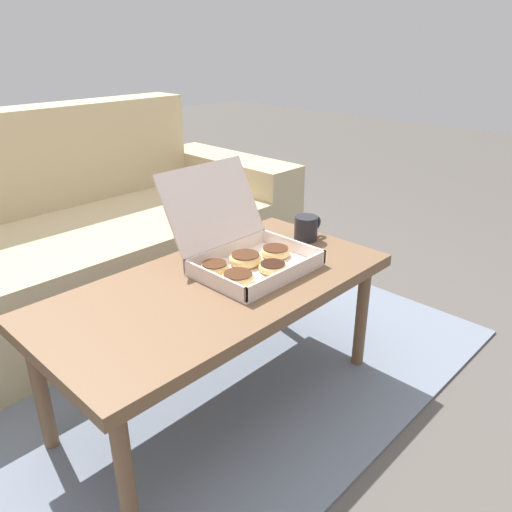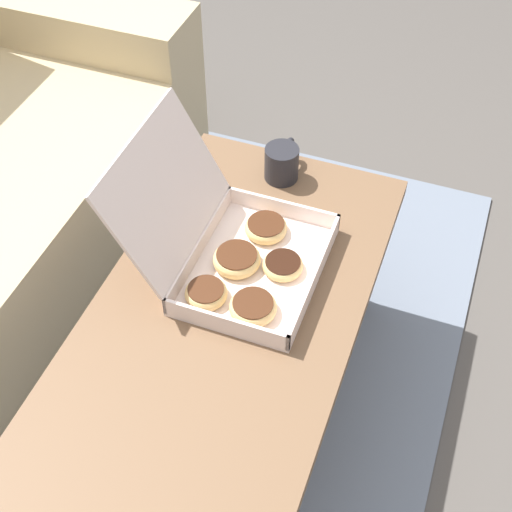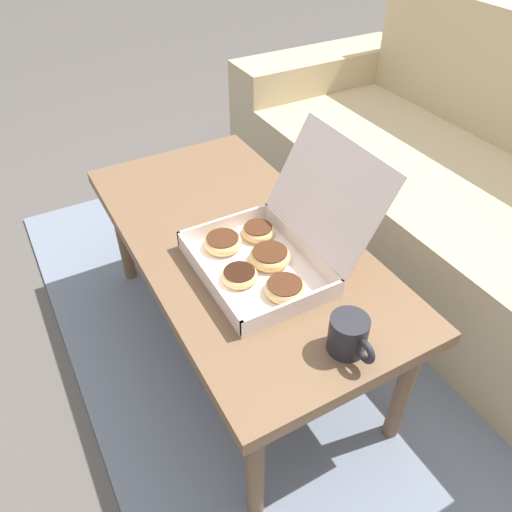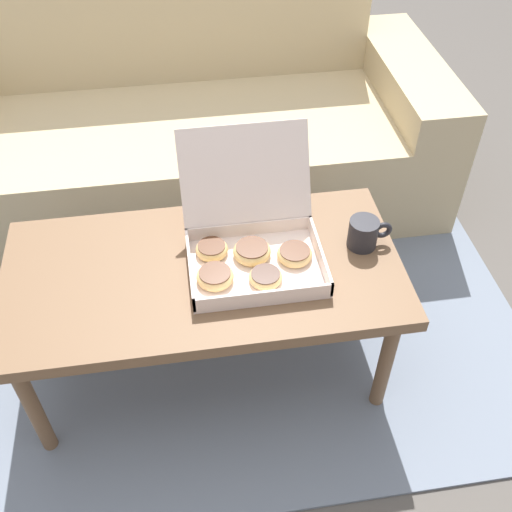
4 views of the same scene
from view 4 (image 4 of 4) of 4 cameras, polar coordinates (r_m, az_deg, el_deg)
ground_plane at (r=2.14m, az=-4.66°, el=-7.12°), size 12.00×12.00×0.00m
area_rug at (r=2.33m, az=-5.36°, el=-1.30°), size 2.21×1.94×0.01m
couch at (r=2.57m, az=-6.82°, el=11.77°), size 2.09×0.87×0.88m
coffee_table at (r=1.73m, az=-5.00°, el=-2.24°), size 1.13×0.57×0.46m
pastry_box at (r=1.68m, az=-0.61°, el=1.10°), size 0.38×0.41×0.31m
coffee_mug at (r=1.76m, az=10.27°, el=2.16°), size 0.13×0.09×0.09m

